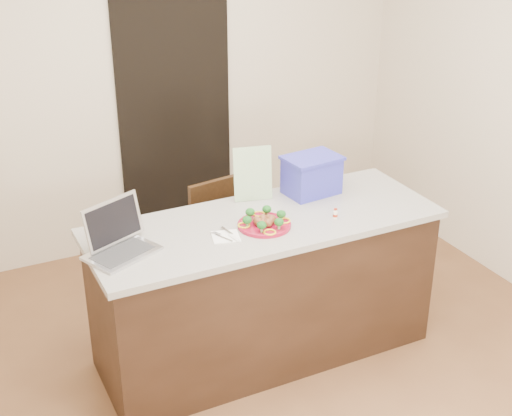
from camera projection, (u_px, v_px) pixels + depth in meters
name	position (u px, v px, depth m)	size (l,w,h in m)	color
ground	(282.00, 373.00, 4.30)	(4.00, 4.00, 0.00)	brown
room_shell	(288.00, 116.00, 3.61)	(4.00, 4.00, 4.00)	white
doorway	(175.00, 120.00, 5.52)	(0.90, 0.02, 2.00)	black
island	(264.00, 288.00, 4.30)	(2.06, 0.76, 0.92)	black
plate	(264.00, 225.00, 4.03)	(0.30, 0.30, 0.02)	maroon
meatballs	(265.00, 220.00, 4.01)	(0.12, 0.12, 0.05)	brown
broccoli	(264.00, 217.00, 4.01)	(0.26, 0.24, 0.05)	#124516
pepper_rings	(264.00, 223.00, 4.02)	(0.30, 0.30, 0.01)	gold
napkin	(226.00, 237.00, 3.91)	(0.15, 0.15, 0.01)	white
fork	(222.00, 236.00, 3.91)	(0.06, 0.16, 0.00)	silver
knife	(232.00, 236.00, 3.91)	(0.03, 0.20, 0.01)	silver
yogurt_bottle	(335.00, 214.00, 4.12)	(0.03, 0.03, 0.06)	silver
laptop	(118.00, 238.00, 3.76)	(0.43, 0.42, 0.26)	#B4B4B9
leaflet	(253.00, 174.00, 4.30)	(0.24, 0.00, 0.34)	silver
blue_box	(312.00, 175.00, 4.40)	(0.36, 0.28, 0.24)	#2F30A9
chair	(221.00, 236.00, 4.84)	(0.44, 0.44, 0.87)	#362010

